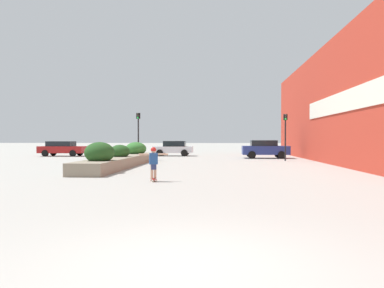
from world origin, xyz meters
The scene contains 10 objects.
ground_plane centered at (0.00, 0.00, 0.00)m, with size 300.00×300.00×0.00m, color #A3A099.
building_wall_right centered at (7.85, 18.24, 4.05)m, with size 0.67×41.68×8.11m.
planter_box centered at (-5.54, 17.39, 0.50)m, with size 1.67×13.23×1.51m.
skateboard centered at (-2.19, 9.51, 0.07)m, with size 0.38×0.67×0.10m.
skateboarder centered at (-2.19, 9.51, 0.85)m, with size 1.11×0.48×1.24m.
car_leftmost centered at (-14.75, 30.20, 0.76)m, with size 4.35×1.99×1.44m.
car_center_right centered at (-4.07, 31.47, 0.77)m, with size 3.81×2.03×1.46m.
car_rightmost centered at (4.32, 27.63, 0.82)m, with size 3.95×2.01×1.55m.
traffic_light_left centered at (-5.90, 23.76, 2.50)m, with size 0.28×0.30×3.69m.
traffic_light_right centered at (5.39, 23.87, 2.41)m, with size 0.28×0.30×3.54m.
Camera 1 is at (0.37, -4.92, 1.65)m, focal length 35.00 mm.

